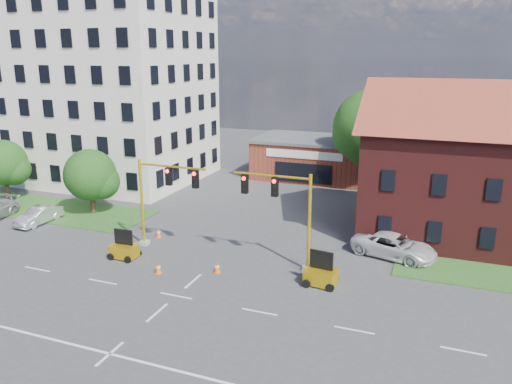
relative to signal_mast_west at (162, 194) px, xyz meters
The scene contains 18 objects.
ground 8.38m from the signal_mast_west, 54.01° to the right, with size 120.00×120.00×0.00m, color #3E3E41.
grass_verge_nw 16.61m from the signal_mast_west, 165.65° to the left, with size 22.00×6.00×0.08m, color #264B1C.
lane_markings 10.73m from the signal_mast_west, 64.17° to the right, with size 60.00×36.00×0.01m, color white, non-canonical shape.
office_block 23.21m from the signal_mast_west, 134.52° to the left, with size 18.40×15.40×20.60m.
brick_shop 24.44m from the signal_mast_west, 79.71° to the left, with size 12.40×8.40×4.30m.
tree_large 23.97m from the signal_mast_west, 61.93° to the left, with size 7.97×7.59×9.92m.
tree_nw_front 10.50m from the signal_mast_west, 154.09° to the left, with size 4.52×4.31×5.54m.
tree_nw_rear 20.09m from the signal_mast_west, 165.35° to the left, with size 4.39×4.19×5.62m.
signal_mast_west is the anchor object (origin of this frame).
signal_mast_east 8.71m from the signal_mast_west, ahead, with size 5.30×0.60×6.20m.
trailer_west 4.44m from the signal_mast_west, 120.87° to the right, with size 1.73×1.18×1.94m.
trailer_east 12.19m from the signal_mast_west, ahead, with size 1.93×1.40×2.06m.
cone_a 5.54m from the signal_mast_west, 64.03° to the right, with size 0.40×0.40×0.70m.
cone_b 4.19m from the signal_mast_west, 132.23° to the left, with size 0.40×0.40×0.70m.
cone_c 6.76m from the signal_mast_west, 24.84° to the right, with size 0.40×0.40×0.70m.
cone_d 11.70m from the signal_mast_west, 10.65° to the left, with size 0.40×0.40×0.70m.
pickup_white 16.00m from the signal_mast_west, 15.27° to the left, with size 2.55×5.54×1.54m, color silver.
sedan_silver_front 12.50m from the signal_mast_west, behind, with size 1.42×4.07×1.34m, color #AFB3B8.
Camera 1 is at (13.31, -22.10, 13.19)m, focal length 35.00 mm.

